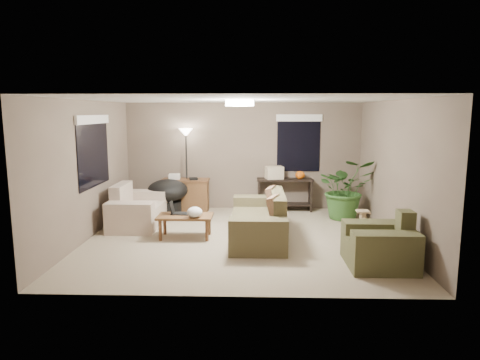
{
  "coord_description": "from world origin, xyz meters",
  "views": [
    {
      "loc": [
        0.24,
        -7.55,
        2.3
      ],
      "look_at": [
        0.0,
        0.2,
        1.05
      ],
      "focal_mm": 32.0,
      "sensor_mm": 36.0,
      "label": 1
    }
  ],
  "objects_px": {
    "loveseat": "(137,211)",
    "houseplant": "(345,195)",
    "main_sofa": "(260,223)",
    "desk": "(186,195)",
    "console_table": "(285,192)",
    "coffee_table": "(185,219)",
    "cat_scratching_post": "(362,226)",
    "papasan_chair": "(168,194)",
    "floor_lamp": "(186,142)",
    "armchair": "(380,247)"
  },
  "relations": [
    {
      "from": "papasan_chair",
      "to": "console_table",
      "type": "bearing_deg",
      "value": 10.17
    },
    {
      "from": "armchair",
      "to": "desk",
      "type": "relative_size",
      "value": 0.91
    },
    {
      "from": "coffee_table",
      "to": "floor_lamp",
      "type": "distance_m",
      "value": 2.56
    },
    {
      "from": "main_sofa",
      "to": "desk",
      "type": "bearing_deg",
      "value": 128.61
    },
    {
      "from": "loveseat",
      "to": "coffee_table",
      "type": "distance_m",
      "value": 1.41
    },
    {
      "from": "loveseat",
      "to": "floor_lamp",
      "type": "bearing_deg",
      "value": 59.14
    },
    {
      "from": "desk",
      "to": "console_table",
      "type": "bearing_deg",
      "value": 3.24
    },
    {
      "from": "houseplant",
      "to": "papasan_chair",
      "type": "bearing_deg",
      "value": 176.16
    },
    {
      "from": "coffee_table",
      "to": "cat_scratching_post",
      "type": "bearing_deg",
      "value": 2.56
    },
    {
      "from": "armchair",
      "to": "loveseat",
      "type": "bearing_deg",
      "value": 152.67
    },
    {
      "from": "loveseat",
      "to": "coffee_table",
      "type": "bearing_deg",
      "value": -37.26
    },
    {
      "from": "armchair",
      "to": "houseplant",
      "type": "bearing_deg",
      "value": 88.41
    },
    {
      "from": "coffee_table",
      "to": "floor_lamp",
      "type": "height_order",
      "value": "floor_lamp"
    },
    {
      "from": "papasan_chair",
      "to": "floor_lamp",
      "type": "bearing_deg",
      "value": 50.19
    },
    {
      "from": "houseplant",
      "to": "cat_scratching_post",
      "type": "xyz_separation_m",
      "value": [
        0.03,
        -1.38,
        -0.3
      ]
    },
    {
      "from": "console_table",
      "to": "desk",
      "type": "bearing_deg",
      "value": -176.76
    },
    {
      "from": "main_sofa",
      "to": "papasan_chair",
      "type": "height_order",
      "value": "main_sofa"
    },
    {
      "from": "main_sofa",
      "to": "houseplant",
      "type": "distance_m",
      "value": 2.41
    },
    {
      "from": "console_table",
      "to": "cat_scratching_post",
      "type": "height_order",
      "value": "console_table"
    },
    {
      "from": "loveseat",
      "to": "floor_lamp",
      "type": "distance_m",
      "value": 2.06
    },
    {
      "from": "armchair",
      "to": "houseplant",
      "type": "relative_size",
      "value": 0.76
    },
    {
      "from": "armchair",
      "to": "cat_scratching_post",
      "type": "height_order",
      "value": "armchair"
    },
    {
      "from": "coffee_table",
      "to": "console_table",
      "type": "relative_size",
      "value": 0.77
    },
    {
      "from": "main_sofa",
      "to": "papasan_chair",
      "type": "bearing_deg",
      "value": 138.93
    },
    {
      "from": "loveseat",
      "to": "houseplant",
      "type": "bearing_deg",
      "value": 8.71
    },
    {
      "from": "console_table",
      "to": "papasan_chair",
      "type": "distance_m",
      "value": 2.7
    },
    {
      "from": "armchair",
      "to": "papasan_chair",
      "type": "bearing_deg",
      "value": 140.62
    },
    {
      "from": "loveseat",
      "to": "floor_lamp",
      "type": "xyz_separation_m",
      "value": [
        0.82,
        1.37,
        1.3
      ]
    },
    {
      "from": "console_table",
      "to": "houseplant",
      "type": "relative_size",
      "value": 0.99
    },
    {
      "from": "desk",
      "to": "loveseat",
      "type": "bearing_deg",
      "value": -122.05
    },
    {
      "from": "loveseat",
      "to": "houseplant",
      "type": "distance_m",
      "value": 4.41
    },
    {
      "from": "cat_scratching_post",
      "to": "papasan_chair",
      "type": "bearing_deg",
      "value": 157.38
    },
    {
      "from": "desk",
      "to": "cat_scratching_post",
      "type": "distance_m",
      "value": 4.1
    },
    {
      "from": "armchair",
      "to": "floor_lamp",
      "type": "bearing_deg",
      "value": 134.02
    },
    {
      "from": "loveseat",
      "to": "houseplant",
      "type": "relative_size",
      "value": 1.22
    },
    {
      "from": "desk",
      "to": "papasan_chair",
      "type": "xyz_separation_m",
      "value": [
        -0.35,
        -0.35,
        0.09
      ]
    },
    {
      "from": "console_table",
      "to": "houseplant",
      "type": "distance_m",
      "value": 1.45
    },
    {
      "from": "papasan_chair",
      "to": "cat_scratching_post",
      "type": "bearing_deg",
      "value": -22.62
    },
    {
      "from": "papasan_chair",
      "to": "floor_lamp",
      "type": "height_order",
      "value": "floor_lamp"
    },
    {
      "from": "coffee_table",
      "to": "console_table",
      "type": "xyz_separation_m",
      "value": [
        1.98,
        2.26,
        0.08
      ]
    },
    {
      "from": "main_sofa",
      "to": "loveseat",
      "type": "relative_size",
      "value": 1.38
    },
    {
      "from": "houseplant",
      "to": "main_sofa",
      "type": "bearing_deg",
      "value": -140.75
    },
    {
      "from": "coffee_table",
      "to": "floor_lamp",
      "type": "relative_size",
      "value": 0.52
    },
    {
      "from": "desk",
      "to": "papasan_chair",
      "type": "relative_size",
      "value": 0.94
    },
    {
      "from": "main_sofa",
      "to": "armchair",
      "type": "height_order",
      "value": "same"
    },
    {
      "from": "papasan_chair",
      "to": "cat_scratching_post",
      "type": "xyz_separation_m",
      "value": [
        3.93,
        -1.64,
        -0.25
      ]
    },
    {
      "from": "loveseat",
      "to": "cat_scratching_post",
      "type": "distance_m",
      "value": 4.44
    },
    {
      "from": "coffee_table",
      "to": "desk",
      "type": "height_order",
      "value": "desk"
    },
    {
      "from": "loveseat",
      "to": "desk",
      "type": "relative_size",
      "value": 1.45
    },
    {
      "from": "cat_scratching_post",
      "to": "main_sofa",
      "type": "bearing_deg",
      "value": -175.69
    }
  ]
}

